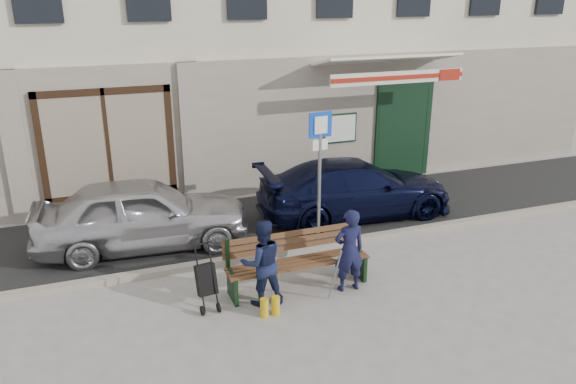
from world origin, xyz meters
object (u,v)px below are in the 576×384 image
woman (262,263)px  man (349,250)px  car_navy (356,188)px  parking_sign (320,157)px  car_silver (142,214)px  bench (295,262)px  stroller (206,281)px

woman → man: bearing=178.8°
car_navy → parking_sign: size_ratio=1.67×
car_silver → parking_sign: 3.52m
car_navy → woman: (-3.03, -2.81, 0.08)m
car_silver → bench: bearing=-134.9°
car_silver → woman: size_ratio=2.85×
woman → stroller: bearing=-8.6°
parking_sign → stroller: parking_sign is taller
woman → car_navy: bearing=-135.0°
man → car_navy: bearing=-117.1°
man → woman: size_ratio=1.01×
man → stroller: (-2.30, 0.25, -0.24)m
bench → woman: size_ratio=1.71×
bench → stroller: bearing=-175.9°
man → car_silver: bearing=-42.5°
car_silver → bench: 3.30m
parking_sign → man: (-0.31, -1.96, -1.00)m
car_silver → man: man is taller
car_silver → car_navy: car_silver is taller
car_navy → bench: car_navy is taller
car_navy → man: 3.30m
car_silver → man: 4.10m
parking_sign → man: bearing=-105.7°
car_navy → stroller: (-3.88, -2.64, -0.16)m
car_navy → parking_sign: parking_sign is taller
woman → stroller: size_ratio=1.35×
car_silver → woman: (1.49, -2.76, 0.02)m
stroller → car_silver: bearing=96.0°
car_silver → parking_sign: parking_sign is taller
woman → stroller: woman is taller
parking_sign → man: parking_sign is taller
bench → car_navy: bearing=46.9°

